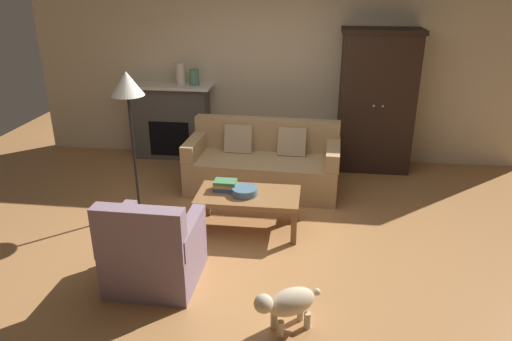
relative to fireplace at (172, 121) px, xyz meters
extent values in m
plane|color=#B27A47|center=(1.55, -2.30, -0.57)|extent=(9.60, 9.60, 0.00)
cube|color=beige|center=(1.55, 0.25, 0.83)|extent=(7.20, 0.10, 2.80)
cube|color=#4C4947|center=(0.00, 0.00, -0.03)|extent=(1.10, 0.36, 1.08)
cube|color=black|center=(0.00, -0.18, -0.23)|extent=(0.60, 0.01, 0.52)
cube|color=white|center=(0.00, -0.02, 0.53)|extent=(1.26, 0.48, 0.04)
cube|color=black|center=(2.95, -0.08, 0.38)|extent=(1.00, 0.52, 1.89)
cube|color=black|center=(2.95, -0.08, 1.35)|extent=(1.06, 0.55, 0.06)
sphere|color=#ADAFB5|center=(2.89, -0.35, 0.41)|extent=(0.04, 0.04, 0.04)
sphere|color=#ADAFB5|center=(3.01, -0.35, 0.41)|extent=(0.04, 0.04, 0.04)
cube|color=tan|center=(1.49, -1.05, -0.35)|extent=(1.93, 0.92, 0.44)
cube|color=tan|center=(1.50, -0.71, 0.08)|extent=(1.91, 0.26, 0.42)
cube|color=tan|center=(0.61, -1.01, -0.02)|extent=(0.19, 0.80, 0.22)
cube|color=tan|center=(2.37, -1.09, -0.02)|extent=(0.19, 0.80, 0.22)
cube|color=tan|center=(1.15, -0.84, 0.04)|extent=(0.37, 0.20, 0.37)
cube|color=tan|center=(1.85, -0.87, 0.04)|extent=(0.37, 0.20, 0.37)
cube|color=olive|center=(1.45, -2.09, -0.17)|extent=(1.10, 0.60, 0.05)
cube|color=brown|center=(0.94, -2.35, -0.38)|extent=(0.06, 0.06, 0.37)
cube|color=brown|center=(1.96, -2.35, -0.38)|extent=(0.06, 0.06, 0.37)
cube|color=brown|center=(0.94, -1.83, -0.38)|extent=(0.06, 0.06, 0.37)
cube|color=brown|center=(1.96, -1.83, -0.38)|extent=(0.06, 0.06, 0.37)
cylinder|color=slate|center=(1.42, -2.12, -0.11)|extent=(0.28, 0.28, 0.08)
cube|color=#38569E|center=(1.19, -2.03, -0.13)|extent=(0.25, 0.18, 0.05)
cube|color=gold|center=(1.19, -2.03, -0.09)|extent=(0.24, 0.17, 0.03)
cube|color=#427A4C|center=(1.19, -2.03, -0.05)|extent=(0.24, 0.17, 0.04)
cylinder|color=beige|center=(0.18, -0.02, 0.71)|extent=(0.13, 0.13, 0.31)
cylinder|color=slate|center=(0.38, -0.02, 0.66)|extent=(0.14, 0.14, 0.23)
cube|color=gray|center=(0.76, -3.14, -0.36)|extent=(0.77, 0.77, 0.42)
cube|color=gray|center=(0.75, -3.45, 0.08)|extent=(0.76, 0.17, 0.46)
cube|color=gray|center=(1.09, -3.15, -0.05)|extent=(0.13, 0.70, 0.20)
cube|color=gray|center=(0.43, -3.14, -0.05)|extent=(0.13, 0.70, 0.20)
cylinder|color=black|center=(0.13, -1.87, -0.56)|extent=(0.26, 0.26, 0.02)
cylinder|color=black|center=(0.13, -1.87, 0.14)|extent=(0.03, 0.03, 1.42)
cone|color=white|center=(0.13, -1.87, 0.96)|extent=(0.36, 0.36, 0.26)
ellipsoid|color=beige|center=(2.01, -3.65, -0.32)|extent=(0.45, 0.38, 0.22)
sphere|color=beige|center=(1.81, -3.78, -0.26)|extent=(0.15, 0.15, 0.15)
cylinder|color=beige|center=(1.94, -3.76, -0.50)|extent=(0.06, 0.06, 0.14)
cylinder|color=beige|center=(1.88, -3.67, -0.50)|extent=(0.06, 0.06, 0.14)
cylinder|color=beige|center=(2.15, -3.63, -0.50)|extent=(0.06, 0.06, 0.14)
cylinder|color=beige|center=(2.09, -3.54, -0.50)|extent=(0.06, 0.06, 0.14)
sphere|color=beige|center=(2.21, -3.53, -0.30)|extent=(0.06, 0.06, 0.06)
camera|label=1|loc=(2.13, -6.73, 2.05)|focal=33.84mm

